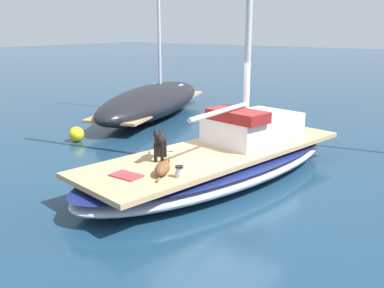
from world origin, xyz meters
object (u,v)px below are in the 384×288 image
sailboat_main (218,164)px  deck_towel (126,175)px  mooring_buoy (76,134)px  moored_boat_port_side (152,100)px  dog_brown (163,168)px  dog_black (160,140)px  coiled_rope (167,152)px  deck_winch (179,172)px

sailboat_main → deck_towel: (-0.42, -2.45, 0.34)m
mooring_buoy → sailboat_main: bearing=-3.0°
sailboat_main → moored_boat_port_side: moored_boat_port_side is taller
moored_boat_port_side → deck_towel: bearing=-52.3°
sailboat_main → dog_brown: (0.02, -1.94, 0.43)m
dog_black → mooring_buoy: (-4.53, 1.60, -0.86)m
dog_brown → coiled_rope: bearing=125.2°
coiled_rope → moored_boat_port_side: (-4.96, 5.25, -0.09)m
dog_black → deck_towel: size_ratio=1.52×
dog_brown → dog_black: (-0.57, 0.61, 0.32)m
sailboat_main → dog_black: 1.63m
dog_brown → coiled_rope: (-0.75, 1.06, -0.08)m
sailboat_main → dog_brown: 1.99m
deck_winch → mooring_buoy: 5.91m
dog_brown → dog_black: bearing=133.4°
dog_brown → moored_boat_port_side: size_ratio=0.11×
dog_black → coiled_rope: 0.63m
deck_towel → moored_boat_port_side: 8.63m
sailboat_main → deck_winch: deck_winch is taller
coiled_rope → mooring_buoy: coiled_rope is taller
sailboat_main → mooring_buoy: bearing=177.0°
sailboat_main → deck_towel: deck_towel is taller
dog_black → moored_boat_port_side: moored_boat_port_side is taller
moored_boat_port_side → mooring_buoy: (0.61, -4.11, -0.37)m
moored_boat_port_side → mooring_buoy: moored_boat_port_side is taller
deck_towel → mooring_buoy: 5.42m
mooring_buoy → deck_winch: bearing=-21.8°
coiled_rope → deck_towel: size_ratio=0.58×
moored_boat_port_side → mooring_buoy: 4.17m
moored_boat_port_side → dog_brown: bearing=-47.9°
moored_boat_port_side → sailboat_main: bearing=-37.5°
sailboat_main → mooring_buoy: sailboat_main is taller
deck_towel → mooring_buoy: size_ratio=1.27×
sailboat_main → deck_towel: bearing=-99.6°
sailboat_main → dog_black: bearing=-112.4°
dog_black → deck_winch: size_ratio=4.06×
deck_towel → dog_brown: bearing=49.2°
dog_black → coiled_rope: bearing=111.4°
dog_black → mooring_buoy: size_ratio=1.94×
sailboat_main → coiled_rope: 1.19m
dog_brown → deck_towel: 0.68m
dog_black → deck_towel: bearing=-83.1°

